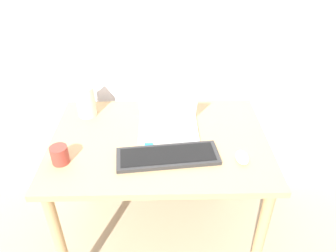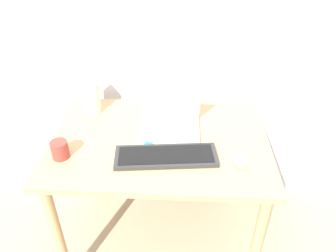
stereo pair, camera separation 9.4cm
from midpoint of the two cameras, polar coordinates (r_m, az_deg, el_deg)
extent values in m
cube|color=silver|center=(1.75, -3.43, 20.45)|extent=(6.00, 0.05, 2.50)
cube|color=tan|center=(1.59, -3.22, -2.73)|extent=(1.05, 0.73, 0.03)
cylinder|color=tan|center=(1.72, -19.81, -18.91)|extent=(0.05, 0.05, 0.70)
cylinder|color=tan|center=(1.68, 13.99, -18.92)|extent=(0.05, 0.05, 0.70)
cylinder|color=tan|center=(2.13, -15.43, -5.53)|extent=(0.05, 0.05, 0.70)
cylinder|color=tan|center=(2.10, 10.25, -5.31)|extent=(0.05, 0.05, 0.70)
cube|color=white|center=(1.63, -1.60, -0.53)|extent=(0.29, 0.23, 0.02)
cube|color=silver|center=(1.62, -1.61, -0.43)|extent=(0.24, 0.12, 0.00)
cube|color=white|center=(1.62, -1.65, 3.86)|extent=(0.29, 0.11, 0.21)
cube|color=#0F1938|center=(1.63, -1.66, 4.18)|extent=(0.26, 0.09, 0.17)
cube|color=#2D2D2D|center=(1.46, -1.89, -5.33)|extent=(0.47, 0.20, 0.02)
cube|color=black|center=(1.46, -1.89, -5.03)|extent=(0.43, 0.17, 0.00)
ellipsoid|color=white|center=(1.47, 11.02, -5.43)|extent=(0.06, 0.10, 0.03)
cylinder|color=beige|center=(1.78, -15.59, 4.15)|extent=(0.10, 0.10, 0.17)
cone|color=beige|center=(1.73, -16.19, 7.53)|extent=(0.09, 0.09, 0.07)
cube|color=#1E7FB7|center=(1.55, -5.09, -3.07)|extent=(0.04, 0.06, 0.01)
cylinder|color=#9E382D|center=(1.51, -20.06, -4.78)|extent=(0.08, 0.08, 0.08)
camera|label=1|loc=(0.05, -91.79, -1.23)|focal=35.00mm
camera|label=2|loc=(0.05, 88.21, 1.23)|focal=35.00mm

